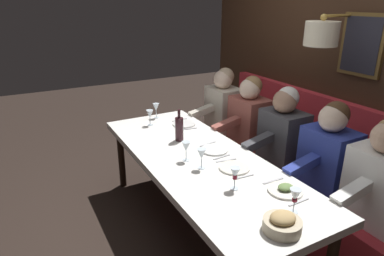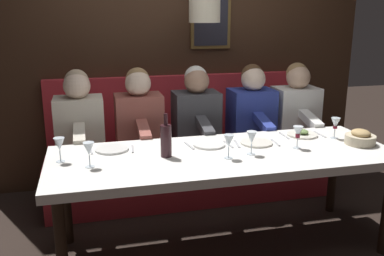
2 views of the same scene
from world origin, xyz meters
TOP-DOWN VIEW (x-y plane):
  - ground_plane at (0.00, 0.00)m, footprint 12.00×12.00m
  - dining_table at (0.00, 0.00)m, footprint 0.90×2.42m
  - banquette_bench at (0.89, 0.00)m, footprint 0.52×2.62m
  - back_wall_panel at (1.46, -0.00)m, footprint 0.59×3.82m
  - diner_nearest at (0.88, -1.00)m, footprint 0.60×0.40m
  - diner_near at (0.88, -0.55)m, footprint 0.60×0.40m
  - diner_middle at (0.88, -0.03)m, footprint 0.60×0.40m
  - diner_far at (0.88, 0.48)m, footprint 0.60×0.40m
  - diner_farthest at (0.88, 0.98)m, footprint 0.60×0.40m
  - place_setting_0 at (0.26, -0.74)m, footprint 0.24×0.31m
  - place_setting_1 at (0.25, 0.76)m, footprint 0.24×0.32m
  - place_setting_2 at (0.19, 0.06)m, footprint 0.24×0.32m
  - place_setting_3 at (0.14, -0.30)m, footprint 0.24×0.32m
  - wine_glass_0 at (0.08, 1.10)m, footprint 0.07×0.07m
  - wine_glass_1 at (-0.08, -0.17)m, footprint 0.07×0.07m
  - wine_glass_2 at (-0.07, 0.92)m, footprint 0.07×0.07m
  - wine_glass_3 at (0.13, -0.94)m, footprint 0.07×0.07m
  - wine_glass_4 at (-0.12, 0.01)m, footprint 0.07×0.07m
  - wine_glass_5 at (-0.03, -0.54)m, footprint 0.07×0.07m
  - wine_bottle at (0.02, 0.41)m, footprint 0.08×0.08m
  - bread_bowl at (-0.06, -1.04)m, footprint 0.22×0.22m

SIDE VIEW (x-z plane):
  - ground_plane at x=0.00m, z-range 0.00..0.00m
  - banquette_bench at x=0.89m, z-range 0.00..0.45m
  - dining_table at x=0.00m, z-range 0.31..1.05m
  - place_setting_1 at x=0.25m, z-range 0.74..0.75m
  - place_setting_2 at x=0.19m, z-range 0.74..0.75m
  - place_setting_3 at x=0.14m, z-range 0.74..0.75m
  - place_setting_0 at x=0.26m, z-range 0.73..0.78m
  - bread_bowl at x=-0.06m, z-range 0.73..0.85m
  - diner_nearest at x=0.88m, z-range 0.42..1.21m
  - diner_near at x=0.88m, z-range 0.42..1.21m
  - diner_middle at x=0.88m, z-range 0.42..1.21m
  - diner_far at x=0.88m, z-range 0.42..1.21m
  - diner_farthest at x=0.88m, z-range 0.42..1.21m
  - wine_glass_5 at x=-0.03m, z-range 0.77..0.94m
  - wine_glass_3 at x=0.13m, z-range 0.77..0.94m
  - wine_bottle at x=0.02m, z-range 0.71..1.01m
  - wine_glass_0 at x=0.08m, z-range 0.77..0.94m
  - wine_glass_1 at x=-0.08m, z-range 0.77..0.94m
  - wine_glass_2 at x=-0.07m, z-range 0.77..0.94m
  - wine_glass_4 at x=-0.12m, z-range 0.77..0.94m
  - back_wall_panel at x=1.46m, z-range -0.08..2.82m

